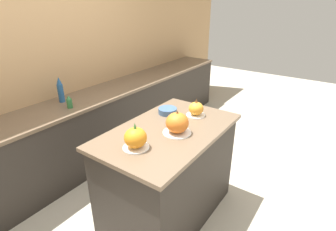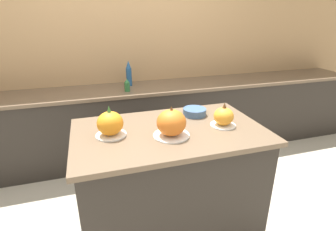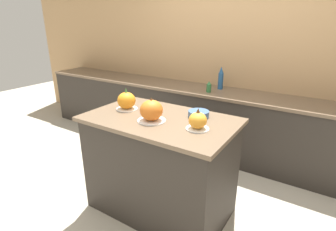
# 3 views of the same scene
# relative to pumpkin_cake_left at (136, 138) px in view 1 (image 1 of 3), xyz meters

# --- Properties ---
(ground_plane) EXTENTS (12.00, 12.00, 0.00)m
(ground_plane) POSITION_rel_pumpkin_cake_left_xyz_m (0.40, -0.03, -1.03)
(ground_plane) COLOR #BCB29E
(wall_back) EXTENTS (8.00, 0.06, 2.50)m
(wall_back) POSITION_rel_pumpkin_cake_left_xyz_m (0.40, 1.67, 0.22)
(wall_back) COLOR tan
(wall_back) RESTS_ON ground_plane
(kitchen_island) EXTENTS (1.31, 0.80, 0.94)m
(kitchen_island) POSITION_rel_pumpkin_cake_left_xyz_m (0.40, -0.03, -0.55)
(kitchen_island) COLOR #2D2823
(kitchen_island) RESTS_ON ground_plane
(back_counter) EXTENTS (6.00, 0.60, 0.88)m
(back_counter) POSITION_rel_pumpkin_cake_left_xyz_m (0.40, 1.34, -0.58)
(back_counter) COLOR #2D2823
(back_counter) RESTS_ON ground_plane
(pumpkin_cake_left) EXTENTS (0.20, 0.20, 0.21)m
(pumpkin_cake_left) POSITION_rel_pumpkin_cake_left_xyz_m (0.00, 0.00, 0.00)
(pumpkin_cake_left) COLOR white
(pumpkin_cake_left) RESTS_ON kitchen_island
(pumpkin_cake_center) EXTENTS (0.24, 0.24, 0.21)m
(pumpkin_cake_center) POSITION_rel_pumpkin_cake_left_xyz_m (0.38, -0.12, 0.01)
(pumpkin_cake_center) COLOR white
(pumpkin_cake_center) RESTS_ON kitchen_island
(pumpkin_cake_right) EXTENTS (0.18, 0.18, 0.17)m
(pumpkin_cake_right) POSITION_rel_pumpkin_cake_left_xyz_m (0.78, -0.07, -0.02)
(pumpkin_cake_right) COLOR white
(pumpkin_cake_right) RESTS_ON kitchen_island
(bottle_tall) EXTENTS (0.07, 0.07, 0.30)m
(bottle_tall) POSITION_rel_pumpkin_cake_left_xyz_m (0.36, 1.45, -0.00)
(bottle_tall) COLOR #235184
(bottle_tall) RESTS_ON back_counter
(bottle_short) EXTENTS (0.06, 0.06, 0.14)m
(bottle_short) POSITION_rel_pumpkin_cake_left_xyz_m (0.29, 1.22, -0.08)
(bottle_short) COLOR #2D6B38
(bottle_short) RESTS_ON back_counter
(mixing_bowl) EXTENTS (0.18, 0.18, 0.05)m
(mixing_bowl) POSITION_rel_pumpkin_cake_left_xyz_m (0.67, 0.18, -0.05)
(mixing_bowl) COLOR #3D5B84
(mixing_bowl) RESTS_ON kitchen_island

